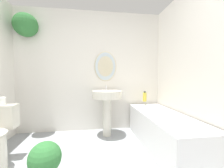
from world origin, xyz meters
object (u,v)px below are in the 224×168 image
Objects in this scene: potted_plant at (45,162)px; pedestal_sink at (107,101)px; toilet_paper_roll at (0,101)px; shampoo_bottle at (145,97)px; bathtub at (163,130)px.

pedestal_sink is at bearing 56.81° from potted_plant.
pedestal_sink reaches higher than potted_plant.
shampoo_bottle is at bearing 16.60° from toilet_paper_roll.
pedestal_sink reaches higher than toilet_paper_roll.
bathtub is 1.63m from potted_plant.
potted_plant is at bearing -38.15° from toilet_paper_roll.
toilet_paper_roll is at bearing 141.85° from potted_plant.
bathtub is at bearing -86.87° from shampoo_bottle.
potted_plant is 1.06m from toilet_paper_roll.
toilet_paper_roll is (-2.22, -0.66, 0.08)m from shampoo_bottle.
pedestal_sink reaches higher than bathtub.
potted_plant is (-1.53, -0.56, -0.02)m from bathtub.
bathtub is (0.81, -0.55, -0.37)m from pedestal_sink.
potted_plant is 4.06× the size of toilet_paper_roll.
bathtub is at bearing -34.00° from pedestal_sink.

